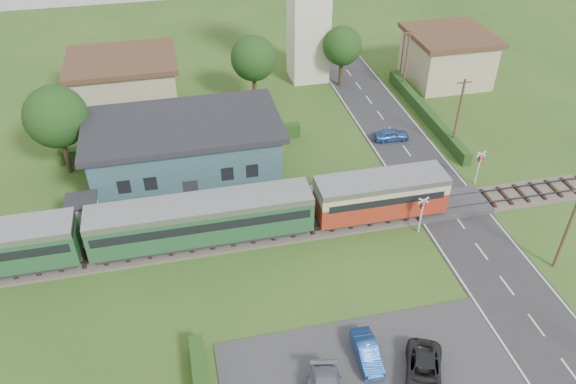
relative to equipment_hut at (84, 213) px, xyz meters
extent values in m
plane|color=#2D4C19|center=(18.00, -5.20, -1.75)|extent=(120.00, 120.00, 0.00)
cube|color=#4C443D|center=(18.00, -3.20, -1.65)|extent=(76.00, 3.20, 0.20)
cube|color=#3F3F47|center=(18.00, -3.92, -1.33)|extent=(76.00, 0.08, 0.15)
cube|color=#3F3F47|center=(18.00, -2.48, -1.33)|extent=(76.00, 0.08, 0.15)
cube|color=#28282B|center=(28.00, -5.20, -1.72)|extent=(6.00, 70.00, 0.05)
cube|color=#333335|center=(16.50, -17.20, -1.71)|extent=(17.00, 9.00, 0.08)
cube|color=#333335|center=(28.00, -3.20, -1.52)|extent=(6.20, 3.40, 0.45)
cube|color=gray|center=(8.00, 0.00, -1.52)|extent=(30.00, 3.00, 0.45)
cube|color=beige|center=(0.00, 0.00, -0.10)|extent=(2.00, 2.00, 2.40)
cube|color=#232328|center=(0.00, 0.00, 1.18)|extent=(2.30, 2.30, 0.15)
cube|color=#315E6D|center=(8.00, 5.80, 0.65)|extent=(15.00, 8.00, 4.80)
cube|color=#232328|center=(8.00, 5.80, 3.30)|extent=(16.00, 9.00, 0.50)
cube|color=#232328|center=(8.00, 1.86, -0.65)|extent=(1.20, 0.12, 2.20)
cube|color=black|center=(3.00, 1.86, 0.65)|extent=(1.00, 0.12, 1.20)
cube|color=black|center=(5.00, 1.86, 0.65)|extent=(1.00, 0.12, 1.20)
cube|color=black|center=(11.00, 1.86, 0.65)|extent=(1.00, 0.12, 1.20)
cube|color=black|center=(13.00, 1.86, 0.65)|extent=(1.00, 0.12, 1.20)
cube|color=#232328|center=(22.05, -3.20, -1.16)|extent=(9.00, 2.20, 0.50)
cube|color=#9E2C1A|center=(22.05, -3.20, -0.16)|extent=(10.00, 2.80, 1.80)
cube|color=#C5B88A|center=(22.05, -3.20, 1.09)|extent=(10.00, 2.82, 0.90)
cube|color=black|center=(22.05, -3.20, 0.74)|extent=(9.00, 2.88, 0.60)
cube|color=#93979C|center=(22.05, -3.20, 1.74)|extent=(10.00, 2.90, 0.45)
cube|color=#232328|center=(8.45, -3.20, -1.16)|extent=(15.20, 2.20, 0.50)
cube|color=#22502E|center=(8.45, -3.20, 0.34)|extent=(16.00, 2.80, 2.60)
cube|color=black|center=(8.45, -3.20, 0.74)|extent=(15.40, 2.86, 0.70)
cube|color=#93979C|center=(8.45, -3.20, 1.74)|extent=(16.00, 2.90, 0.50)
cube|color=beige|center=(23.00, 22.80, 5.25)|extent=(4.00, 4.00, 14.00)
cube|color=tan|center=(3.00, 19.80, 0.75)|extent=(10.00, 8.00, 5.00)
cube|color=#472D1E|center=(3.00, 19.80, 3.50)|extent=(10.80, 8.80, 0.50)
cube|color=tan|center=(38.00, 18.80, 0.75)|extent=(8.00, 8.00, 5.00)
cube|color=#472D1E|center=(38.00, 18.80, 3.50)|extent=(8.80, 8.80, 0.50)
cube|color=#193814|center=(32.20, 10.80, -1.15)|extent=(0.80, 18.00, 1.20)
cube|color=#193814|center=(8.00, 10.30, -1.10)|extent=(22.00, 0.80, 1.30)
cylinder|color=#332316|center=(-2.00, 8.80, 0.32)|extent=(0.44, 0.44, 4.12)
sphere|color=#143311|center=(-2.00, 8.80, 3.65)|extent=(5.20, 5.20, 5.20)
cylinder|color=#332316|center=(16.00, 17.80, 0.18)|extent=(0.44, 0.44, 3.85)
sphere|color=#143311|center=(16.00, 17.80, 3.29)|extent=(4.60, 4.60, 4.60)
cylinder|color=#332316|center=(26.00, 19.80, 0.04)|extent=(0.44, 0.44, 3.58)
sphere|color=#143311|center=(26.00, 19.80, 2.93)|extent=(4.20, 4.20, 4.20)
cylinder|color=#473321|center=(32.20, -11.20, 1.75)|extent=(0.22, 0.22, 7.00)
cylinder|color=#473321|center=(32.20, 4.80, 1.75)|extent=(0.22, 0.22, 7.00)
cube|color=#473321|center=(32.20, 4.80, 4.95)|extent=(1.40, 0.10, 0.10)
cylinder|color=#473321|center=(32.20, 16.80, 1.75)|extent=(0.22, 0.22, 7.00)
cube|color=#473321|center=(32.20, 16.80, 4.95)|extent=(1.40, 0.10, 0.10)
cylinder|color=silver|center=(24.40, -5.60, -0.25)|extent=(0.12, 0.12, 3.00)
cube|color=#232328|center=(24.40, -5.60, 0.85)|extent=(0.35, 0.18, 0.55)
sphere|color=#FF190C|center=(24.40, -5.72, 1.00)|extent=(0.14, 0.14, 0.14)
sphere|color=#FF190C|center=(24.40, -5.72, 0.70)|extent=(0.14, 0.14, 0.14)
cube|color=silver|center=(24.40, -5.60, 1.25)|extent=(0.84, 0.05, 0.55)
cube|color=silver|center=(24.40, -5.60, 1.25)|extent=(0.84, 0.05, 0.55)
cylinder|color=silver|center=(31.60, -0.80, -0.25)|extent=(0.12, 0.12, 3.00)
cube|color=#232328|center=(31.60, -0.80, 0.85)|extent=(0.35, 0.18, 0.55)
sphere|color=#FF190C|center=(31.60, -0.92, 1.00)|extent=(0.14, 0.14, 0.14)
sphere|color=#FF190C|center=(31.60, -0.92, 0.70)|extent=(0.14, 0.14, 0.14)
cube|color=silver|center=(31.60, -0.80, 1.25)|extent=(0.84, 0.05, 0.55)
cube|color=silver|center=(31.60, -0.80, 1.25)|extent=(0.84, 0.05, 0.55)
cylinder|color=#3F3F47|center=(-4.00, 14.80, 0.75)|extent=(0.14, 0.14, 5.00)
sphere|color=orange|center=(-4.00, 14.80, 3.25)|extent=(0.30, 0.30, 0.30)
cylinder|color=#3F3F47|center=(34.00, 21.80, 0.75)|extent=(0.14, 0.14, 5.00)
sphere|color=orange|center=(34.00, 21.80, 3.25)|extent=(0.30, 0.30, 0.30)
imported|color=#2E54A1|center=(27.27, 7.49, -1.13)|extent=(3.40, 1.51, 1.14)
imported|color=#1B489B|center=(16.72, -15.73, -1.10)|extent=(1.32, 3.49, 1.14)
imported|color=black|center=(19.41, -17.75, -1.06)|extent=(3.64, 4.82, 1.22)
imported|color=gray|center=(16.74, 0.24, -0.50)|extent=(0.68, 0.58, 1.59)
imported|color=gray|center=(1.62, -0.38, -0.48)|extent=(0.87, 0.97, 1.64)
camera|label=1|loc=(7.59, -35.04, 25.99)|focal=35.00mm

